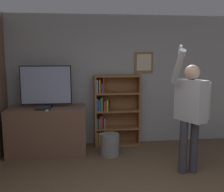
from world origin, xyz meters
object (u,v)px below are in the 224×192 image
object	(u,v)px
person	(191,108)
waste_bin	(110,145)
television	(46,86)
game_console	(43,108)
bookshelf	(113,111)

from	to	relation	value
person	waste_bin	world-z (taller)	person
television	game_console	xyz separation A→B (m)	(-0.04, -0.20, -0.38)
person	waste_bin	size ratio (longest dim) A/B	4.92
television	bookshelf	xyz separation A→B (m)	(1.30, 0.25, -0.58)
television	person	distance (m)	2.66
bookshelf	person	xyz separation A→B (m)	(1.06, -1.45, 0.35)
game_console	bookshelf	size ratio (longest dim) A/B	0.18
bookshelf	person	bearing A→B (deg)	-53.72
waste_bin	television	bearing A→B (deg)	165.44
person	waste_bin	distance (m)	1.71
game_console	person	world-z (taller)	person
television	waste_bin	xyz separation A→B (m)	(1.18, -0.31, -1.10)
game_console	bookshelf	world-z (taller)	bookshelf
game_console	bookshelf	xyz separation A→B (m)	(1.34, 0.46, -0.20)
bookshelf	waste_bin	distance (m)	0.77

